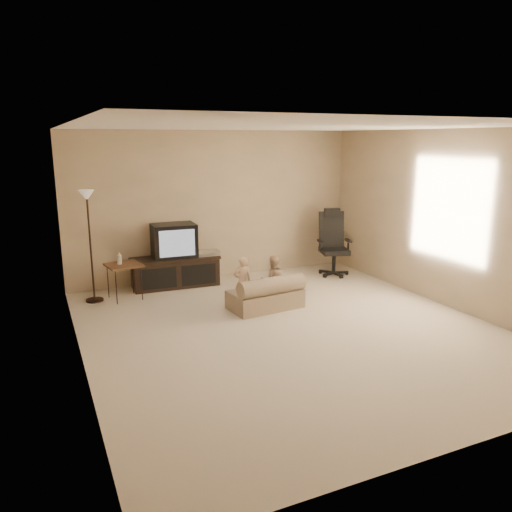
{
  "coord_description": "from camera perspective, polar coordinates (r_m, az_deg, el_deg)",
  "views": [
    {
      "loc": [
        -2.85,
        -5.23,
        2.36
      ],
      "look_at": [
        -0.21,
        0.6,
        0.85
      ],
      "focal_mm": 35.0,
      "sensor_mm": 36.0,
      "label": 1
    }
  ],
  "objects": [
    {
      "name": "floor_lamp",
      "position": [
        7.58,
        -18.59,
        3.79
      ],
      "size": [
        0.26,
        0.26,
        1.65
      ],
      "color": "black",
      "rests_on": "floor"
    },
    {
      "name": "child_sofa",
      "position": [
        7.08,
        1.27,
        -4.52
      ],
      "size": [
        1.06,
        0.67,
        0.5
      ],
      "rotation": [
        0.0,
        0.0,
        0.1
      ],
      "color": "gray",
      "rests_on": "floor"
    },
    {
      "name": "toddler_left",
      "position": [
        7.16,
        -1.55,
        -2.94
      ],
      "size": [
        0.28,
        0.22,
        0.73
      ],
      "primitive_type": "imported",
      "rotation": [
        0.0,
        0.0,
        3.05
      ],
      "color": "#D5A985",
      "rests_on": "floor"
    },
    {
      "name": "office_chair",
      "position": [
        8.92,
        8.79,
        0.53
      ],
      "size": [
        0.67,
        0.69,
        1.16
      ],
      "rotation": [
        0.0,
        0.0,
        -0.29
      ],
      "color": "black",
      "rests_on": "floor"
    },
    {
      "name": "tv_stand",
      "position": [
        8.22,
        -9.22,
        -0.52
      ],
      "size": [
        1.46,
        0.6,
        1.03
      ],
      "rotation": [
        0.0,
        0.0,
        -0.05
      ],
      "color": "black",
      "rests_on": "floor"
    },
    {
      "name": "floor",
      "position": [
        6.41,
        3.99,
        -8.4
      ],
      "size": [
        5.5,
        5.5,
        0.0
      ],
      "primitive_type": "plane",
      "color": "#C5B39C",
      "rests_on": "ground"
    },
    {
      "name": "side_table",
      "position": [
        7.69,
        -14.92,
        -1.04
      ],
      "size": [
        0.56,
        0.56,
        0.73
      ],
      "rotation": [
        0.0,
        0.0,
        0.16
      ],
      "color": "brown",
      "rests_on": "floor"
    },
    {
      "name": "room_shell",
      "position": [
        6.02,
        4.22,
        5.17
      ],
      "size": [
        5.5,
        5.5,
        5.5
      ],
      "color": "white",
      "rests_on": "floor"
    },
    {
      "name": "toddler_right",
      "position": [
        7.19,
        1.94,
        -2.84
      ],
      "size": [
        0.4,
        0.29,
        0.74
      ],
      "primitive_type": "imported",
      "rotation": [
        0.0,
        0.0,
        2.87
      ],
      "color": "#D5A985",
      "rests_on": "floor"
    }
  ]
}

